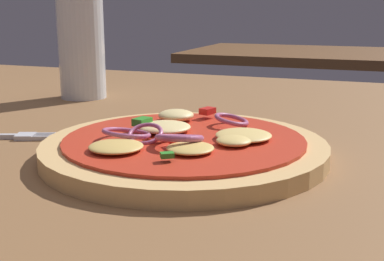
% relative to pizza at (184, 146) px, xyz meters
% --- Properties ---
extents(dining_table, '(1.40, 1.03, 0.03)m').
position_rel_pizza_xyz_m(dining_table, '(-0.02, 0.04, -0.02)').
color(dining_table, brown).
rests_on(dining_table, ground).
extents(pizza, '(0.26, 0.26, 0.03)m').
position_rel_pizza_xyz_m(pizza, '(0.00, 0.00, 0.00)').
color(pizza, tan).
rests_on(pizza, dining_table).
extents(beer_glass, '(0.07, 0.07, 0.15)m').
position_rel_pizza_xyz_m(beer_glass, '(-0.25, 0.24, 0.06)').
color(beer_glass, silver).
rests_on(beer_glass, dining_table).
extents(background_table, '(0.76, 0.48, 0.03)m').
position_rel_pizza_xyz_m(background_table, '(-0.04, 1.20, -0.02)').
color(background_table, brown).
rests_on(background_table, ground).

